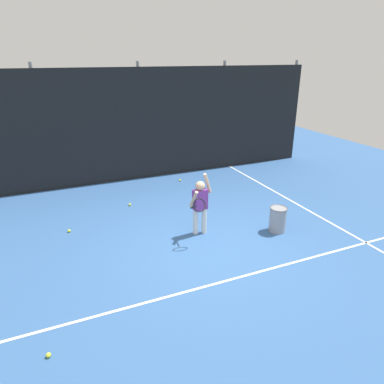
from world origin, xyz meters
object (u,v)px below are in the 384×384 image
Objects in this scene: tennis_ball_0 at (279,214)px; tennis_ball_2 at (69,231)px; ball_hopper at (278,219)px; tennis_ball_4 at (48,355)px; tennis_ball_3 at (180,180)px; tennis_ball_1 at (130,205)px; tennis_player at (200,203)px.

tennis_ball_0 is 1.00× the size of tennis_ball_2.
ball_hopper is 8.52× the size of tennis_ball_4.
tennis_ball_3 and tennis_ball_4 have the same top height.
tennis_ball_3 is at bearing 54.25° from tennis_ball_4.
tennis_ball_3 is at bearing 31.59° from tennis_ball_2.
tennis_ball_3 is at bearing 33.27° from tennis_ball_1.
tennis_player reaches higher than tennis_ball_1.
tennis_ball_0 is at bearing -5.49° from tennis_player.
tennis_ball_0 is 3.79m from tennis_ball_1.
tennis_ball_2 is 1.00× the size of tennis_ball_4.
tennis_ball_0 is (0.55, 0.65, -0.26)m from ball_hopper.
tennis_ball_1 and tennis_ball_3 have the same top height.
tennis_ball_0 is at bearing 23.73° from tennis_ball_4.
tennis_ball_4 is (-4.02, -5.59, 0.00)m from tennis_ball_3.
ball_hopper is 8.52× the size of tennis_ball_2.
tennis_ball_0 is 5.85m from tennis_ball_4.
tennis_ball_0 is at bearing -31.86° from tennis_ball_1.
ball_hopper reaches higher than tennis_ball_3.
ball_hopper is 0.89m from tennis_ball_0.
tennis_player reaches higher than tennis_ball_0.
ball_hopper is (1.62, -0.56, -0.44)m from tennis_player.
tennis_ball_4 is at bearing -125.75° from tennis_ball_3.
tennis_player is 2.43m from tennis_ball_1.
tennis_ball_3 is at bearing 112.40° from tennis_ball_0.
ball_hopper reaches higher than tennis_ball_1.
tennis_player is 3.97m from tennis_ball_4.
tennis_ball_4 is (-3.18, -2.27, -0.69)m from tennis_player.
ball_hopper is 5.10m from tennis_ball_4.
tennis_player is 20.46× the size of tennis_ball_4.
tennis_ball_4 is (-5.36, -2.36, 0.00)m from tennis_ball_0.
tennis_ball_1 is at bearing 135.19° from ball_hopper.
tennis_ball_0 is 1.00× the size of tennis_ball_1.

